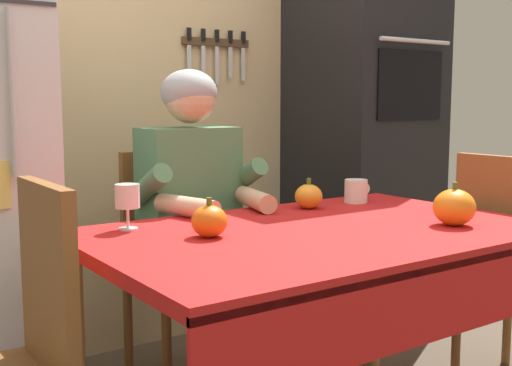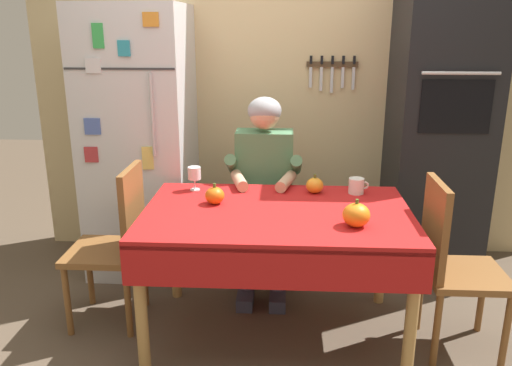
{
  "view_description": "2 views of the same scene",
  "coord_description": "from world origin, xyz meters",
  "px_view_note": "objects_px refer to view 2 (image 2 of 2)",
  "views": [
    {
      "loc": [
        -1.27,
        -1.4,
        1.13
      ],
      "look_at": [
        -0.14,
        0.24,
        0.88
      ],
      "focal_mm": 45.64,
      "sensor_mm": 36.0,
      "label": 1
    },
    {
      "loc": [
        0.04,
        -2.46,
        1.67
      ],
      "look_at": [
        -0.11,
        0.18,
        0.86
      ],
      "focal_mm": 36.44,
      "sensor_mm": 36.0,
      "label": 2
    }
  ],
  "objects_px": {
    "chair_left_side": "(117,239)",
    "chair_right_side": "(451,260)",
    "chair_behind_person": "(265,203)",
    "pumpkin_large": "(215,195)",
    "coffee_mug": "(357,186)",
    "pumpkin_medium": "(356,215)",
    "wall_oven": "(439,122)",
    "dining_table": "(277,227)",
    "seated_person": "(264,179)",
    "pumpkin_small": "(315,185)",
    "refrigerator": "(140,142)",
    "wine_glass": "(194,174)"
  },
  "relations": [
    {
      "from": "refrigerator",
      "to": "chair_behind_person",
      "type": "height_order",
      "value": "refrigerator"
    },
    {
      "from": "dining_table",
      "to": "chair_right_side",
      "type": "distance_m",
      "value": 0.91
    },
    {
      "from": "dining_table",
      "to": "pumpkin_medium",
      "type": "distance_m",
      "value": 0.45
    },
    {
      "from": "refrigerator",
      "to": "seated_person",
      "type": "height_order",
      "value": "refrigerator"
    },
    {
      "from": "chair_behind_person",
      "to": "pumpkin_large",
      "type": "bearing_deg",
      "value": -109.68
    },
    {
      "from": "refrigerator",
      "to": "pumpkin_large",
      "type": "bearing_deg",
      "value": -51.67
    },
    {
      "from": "refrigerator",
      "to": "pumpkin_medium",
      "type": "height_order",
      "value": "refrigerator"
    },
    {
      "from": "seated_person",
      "to": "coffee_mug",
      "type": "height_order",
      "value": "seated_person"
    },
    {
      "from": "refrigerator",
      "to": "chair_left_side",
      "type": "height_order",
      "value": "refrigerator"
    },
    {
      "from": "chair_left_side",
      "to": "pumpkin_large",
      "type": "bearing_deg",
      "value": -1.3
    },
    {
      "from": "chair_right_side",
      "to": "wine_glass",
      "type": "relative_size",
      "value": 6.63
    },
    {
      "from": "chair_right_side",
      "to": "pumpkin_large",
      "type": "distance_m",
      "value": 1.28
    },
    {
      "from": "chair_right_side",
      "to": "pumpkin_medium",
      "type": "bearing_deg",
      "value": -165.9
    },
    {
      "from": "wall_oven",
      "to": "wine_glass",
      "type": "bearing_deg",
      "value": -159.28
    },
    {
      "from": "wall_oven",
      "to": "pumpkin_large",
      "type": "xyz_separation_m",
      "value": [
        -1.39,
        -0.81,
        -0.26
      ]
    },
    {
      "from": "chair_right_side",
      "to": "pumpkin_small",
      "type": "relative_size",
      "value": 8.36
    },
    {
      "from": "chair_right_side",
      "to": "pumpkin_large",
      "type": "bearing_deg",
      "value": 172.78
    },
    {
      "from": "refrigerator",
      "to": "wall_oven",
      "type": "height_order",
      "value": "wall_oven"
    },
    {
      "from": "chair_behind_person",
      "to": "chair_left_side",
      "type": "distance_m",
      "value": 1.05
    },
    {
      "from": "wine_glass",
      "to": "pumpkin_medium",
      "type": "distance_m",
      "value": 1.01
    },
    {
      "from": "seated_person",
      "to": "wine_glass",
      "type": "relative_size",
      "value": 8.88
    },
    {
      "from": "seated_person",
      "to": "coffee_mug",
      "type": "relative_size",
      "value": 10.82
    },
    {
      "from": "refrigerator",
      "to": "chair_left_side",
      "type": "xyz_separation_m",
      "value": [
        0.05,
        -0.76,
        -0.39
      ]
    },
    {
      "from": "seated_person",
      "to": "pumpkin_small",
      "type": "xyz_separation_m",
      "value": [
        0.3,
        -0.27,
        0.05
      ]
    },
    {
      "from": "chair_behind_person",
      "to": "pumpkin_large",
      "type": "relative_size",
      "value": 8.09
    },
    {
      "from": "pumpkin_large",
      "to": "pumpkin_medium",
      "type": "relative_size",
      "value": 0.84
    },
    {
      "from": "dining_table",
      "to": "chair_behind_person",
      "type": "height_order",
      "value": "chair_behind_person"
    },
    {
      "from": "dining_table",
      "to": "chair_right_side",
      "type": "xyz_separation_m",
      "value": [
        0.9,
        -0.05,
        -0.14
      ]
    },
    {
      "from": "dining_table",
      "to": "pumpkin_large",
      "type": "distance_m",
      "value": 0.38
    },
    {
      "from": "seated_person",
      "to": "chair_right_side",
      "type": "relative_size",
      "value": 1.34
    },
    {
      "from": "chair_right_side",
      "to": "wine_glass",
      "type": "height_order",
      "value": "chair_right_side"
    },
    {
      "from": "wine_glass",
      "to": "seated_person",
      "type": "bearing_deg",
      "value": 33.69
    },
    {
      "from": "chair_behind_person",
      "to": "wine_glass",
      "type": "distance_m",
      "value": 0.68
    },
    {
      "from": "dining_table",
      "to": "seated_person",
      "type": "distance_m",
      "value": 0.62
    },
    {
      "from": "wall_oven",
      "to": "dining_table",
      "type": "xyz_separation_m",
      "value": [
        -1.05,
        -0.92,
        -0.39
      ]
    },
    {
      "from": "coffee_mug",
      "to": "wine_glass",
      "type": "distance_m",
      "value": 0.94
    },
    {
      "from": "refrigerator",
      "to": "pumpkin_medium",
      "type": "bearing_deg",
      "value": -38.5
    },
    {
      "from": "refrigerator",
      "to": "chair_left_side",
      "type": "bearing_deg",
      "value": -86.3
    },
    {
      "from": "chair_behind_person",
      "to": "seated_person",
      "type": "distance_m",
      "value": 0.29
    },
    {
      "from": "pumpkin_medium",
      "to": "chair_right_side",
      "type": "bearing_deg",
      "value": 14.1
    },
    {
      "from": "seated_person",
      "to": "coffee_mug",
      "type": "distance_m",
      "value": 0.61
    },
    {
      "from": "refrigerator",
      "to": "dining_table",
      "type": "distance_m",
      "value": 1.32
    },
    {
      "from": "chair_left_side",
      "to": "chair_right_side",
      "type": "relative_size",
      "value": 1.0
    },
    {
      "from": "chair_behind_person",
      "to": "coffee_mug",
      "type": "relative_size",
      "value": 8.08
    },
    {
      "from": "chair_behind_person",
      "to": "chair_right_side",
      "type": "relative_size",
      "value": 1.0
    },
    {
      "from": "refrigerator",
      "to": "pumpkin_small",
      "type": "bearing_deg",
      "value": -25.44
    },
    {
      "from": "chair_left_side",
      "to": "chair_right_side",
      "type": "distance_m",
      "value": 1.81
    },
    {
      "from": "chair_behind_person",
      "to": "chair_left_side",
      "type": "relative_size",
      "value": 1.0
    },
    {
      "from": "coffee_mug",
      "to": "pumpkin_medium",
      "type": "bearing_deg",
      "value": -97.44
    },
    {
      "from": "chair_left_side",
      "to": "refrigerator",
      "type": "bearing_deg",
      "value": 93.7
    }
  ]
}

